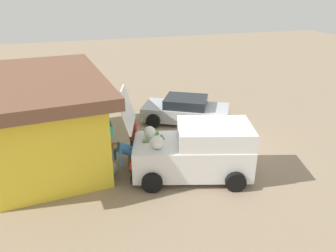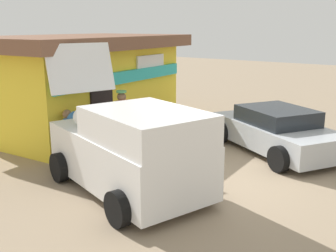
{
  "view_description": "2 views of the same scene",
  "coord_description": "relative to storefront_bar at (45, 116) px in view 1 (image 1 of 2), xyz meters",
  "views": [
    {
      "loc": [
        -10.38,
        5.02,
        5.94
      ],
      "look_at": [
        0.03,
        1.63,
        1.16
      ],
      "focal_mm": 34.27,
      "sensor_mm": 36.0,
      "label": 1
    },
    {
      "loc": [
        -7.62,
        -4.1,
        3.38
      ],
      "look_at": [
        0.05,
        1.53,
        1.02
      ],
      "focal_mm": 43.26,
      "sensor_mm": 36.0,
      "label": 2
    }
  ],
  "objects": [
    {
      "name": "storefront_bar",
      "position": [
        0.0,
        0.0,
        0.0
      ],
      "size": [
        7.25,
        4.78,
        3.08
      ],
      "color": "yellow",
      "rests_on": "ground_plane"
    },
    {
      "name": "parked_sedan",
      "position": [
        1.44,
        -6.07,
        -1.02
      ],
      "size": [
        3.5,
        4.3,
        1.22
      ],
      "color": "#B2B7BC",
      "rests_on": "ground_plane"
    },
    {
      "name": "ground_plane",
      "position": [
        -1.33,
        -5.92,
        -1.6
      ],
      "size": [
        60.0,
        60.0,
        0.0
      ],
      "primitive_type": "plane",
      "color": "gray"
    },
    {
      "name": "paint_bucket",
      "position": [
        2.78,
        -2.5,
        -1.43
      ],
      "size": [
        0.29,
        0.29,
        0.35
      ],
      "primitive_type": "cylinder",
      "color": "silver",
      "rests_on": "ground_plane"
    },
    {
      "name": "delivery_van",
      "position": [
        -3.01,
        -4.7,
        -0.68
      ],
      "size": [
        3.06,
        4.52,
        2.98
      ],
      "color": "white",
      "rests_on": "ground_plane"
    },
    {
      "name": "customer_bending",
      "position": [
        -2.35,
        -2.47,
        -0.75
      ],
      "size": [
        0.65,
        0.85,
        1.34
      ],
      "color": "#726047",
      "rests_on": "ground_plane"
    },
    {
      "name": "vendor_standing",
      "position": [
        -1.37,
        -2.97,
        -0.58
      ],
      "size": [
        0.56,
        0.41,
        1.77
      ],
      "color": "navy",
      "rests_on": "ground_plane"
    },
    {
      "name": "unloaded_banana_pile",
      "position": [
        -2.14,
        -1.88,
        -1.39
      ],
      "size": [
        0.86,
        0.86,
        0.45
      ],
      "color": "silver",
      "rests_on": "ground_plane"
    }
  ]
}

